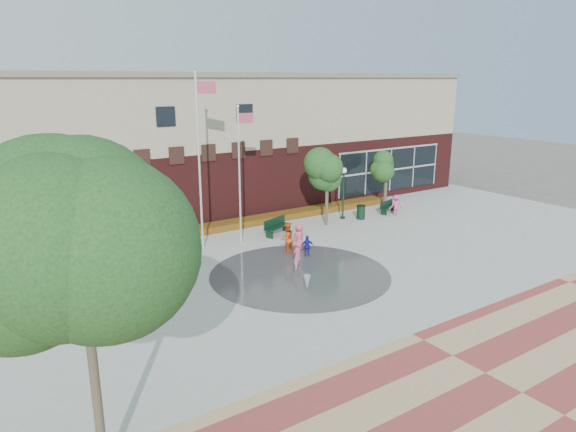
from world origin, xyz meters
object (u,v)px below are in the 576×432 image
trash_can (361,212)px  child_splash (297,256)px  flagpole_right (240,168)px  bench_left (174,249)px  flagpole_left (200,153)px  tree_big_left (80,245)px

trash_can → child_splash: (-8.62, -5.19, 0.21)m
child_splash → flagpole_right: bearing=-99.7°
flagpole_right → trash_can: bearing=7.8°
bench_left → flagpole_left: bearing=23.6°
flagpole_right → flagpole_left: bearing=175.2°
bench_left → tree_big_left: bearing=-98.5°
flagpole_right → trash_can: flagpole_right is taller
flagpole_left → bench_left: bearing=-150.5°
bench_left → child_splash: 6.72m
flagpole_left → bench_left: (-1.72, -0.14, -4.85)m
bench_left → flagpole_right: bearing=14.6°
child_splash → tree_big_left: bearing=24.4°
flagpole_left → trash_can: 11.88m
flagpole_left → bench_left: size_ratio=5.14×
flagpole_left → flagpole_right: 2.32m
tree_big_left → flagpole_left: bearing=57.3°
trash_can → tree_big_left: 24.46m
flagpole_right → child_splash: (0.22, -5.06, -3.52)m
flagpole_left → tree_big_left: size_ratio=1.19×
trash_can → child_splash: size_ratio=0.68×
flagpole_right → child_splash: 6.17m
trash_can → child_splash: child_splash is taller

